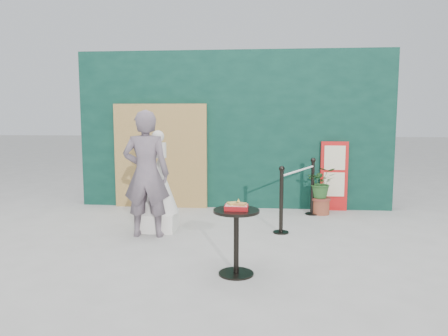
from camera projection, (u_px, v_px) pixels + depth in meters
ground at (215, 258)px, 5.51m from camera, size 60.00×60.00×0.00m
back_wall at (234, 130)px, 8.43m from camera, size 6.00×0.30×3.00m
bamboo_fence at (161, 156)px, 8.42m from camera, size 1.80×0.08×2.00m
woman at (146, 174)px, 6.40m from camera, size 0.71×0.49×1.87m
menu_board at (334, 176)px, 8.16m from camera, size 0.50×0.07×1.30m
statue at (159, 190)px, 6.76m from camera, size 0.61×0.61×1.56m
cafe_table at (236, 232)px, 4.89m from camera, size 0.52×0.52×0.75m
food_basket at (237, 206)px, 4.86m from camera, size 0.26×0.19×0.11m
planter at (321, 187)px, 7.87m from camera, size 0.51×0.44×0.87m
stanchion_barrier at (298, 194)px, 7.23m from camera, size 0.84×1.54×1.03m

